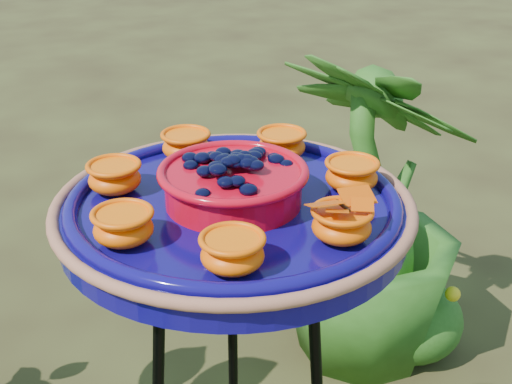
% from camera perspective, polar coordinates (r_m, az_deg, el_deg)
% --- Properties ---
extents(feeder_dish, '(0.66, 0.66, 0.12)m').
position_cam_1_polar(feeder_dish, '(1.03, -1.80, -0.97)').
color(feeder_dish, '#0D075C').
rests_on(feeder_dish, tripod_stand).
extents(shrub_back_right, '(0.74, 0.74, 1.01)m').
position_cam_1_polar(shrub_back_right, '(2.19, 9.20, -1.64)').
color(shrub_back_right, '#265416').
rests_on(shrub_back_right, ground).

